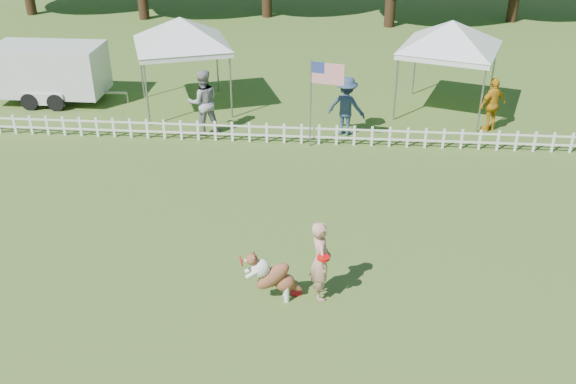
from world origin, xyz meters
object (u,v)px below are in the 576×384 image
object	(u,v)px
handler	(321,260)
spectator_b	(346,106)
flag_pole	(311,104)
dog	(274,276)
frisbee_on_turf	(296,293)
cargo_trailer	(51,73)
canopy_tent_right	(447,68)
spectator_a	(203,102)
canopy_tent_left	(183,64)
spectator_c	(492,105)

from	to	relation	value
handler	spectator_b	size ratio (longest dim) A/B	0.93
handler	flag_pole	distance (m)	6.95
dog	frisbee_on_turf	xyz separation A→B (m)	(0.40, 0.23, -0.53)
handler	cargo_trailer	bearing A→B (deg)	30.32
frisbee_on_turf	flag_pole	size ratio (longest dim) A/B	0.09
canopy_tent_right	dog	bearing A→B (deg)	-95.52
dog	spectator_a	world-z (taller)	spectator_a
canopy_tent_right	spectator_b	distance (m)	3.77
canopy_tent_left	spectator_b	size ratio (longest dim) A/B	1.65
spectator_a	spectator_c	world-z (taller)	spectator_a
cargo_trailer	spectator_b	world-z (taller)	cargo_trailer
handler	dog	size ratio (longest dim) A/B	1.50
dog	flag_pole	bearing A→B (deg)	74.06
handler	frisbee_on_turf	distance (m)	0.91
dog	frisbee_on_turf	size ratio (longest dim) A/B	4.78
canopy_tent_left	spectator_a	bearing A→B (deg)	-83.17
canopy_tent_left	canopy_tent_right	distance (m)	8.30
flag_pole	spectator_c	xyz separation A→B (m)	(5.30, 1.60, -0.44)
canopy_tent_left	flag_pole	size ratio (longest dim) A/B	1.14
canopy_tent_right	cargo_trailer	bearing A→B (deg)	-161.88
spectator_c	canopy_tent_left	bearing A→B (deg)	-40.60
handler	spectator_c	size ratio (longest dim) A/B	0.99
spectator_a	spectator_b	size ratio (longest dim) A/B	1.10
spectator_b	spectator_c	xyz separation A→B (m)	(4.30, 0.63, -0.05)
spectator_b	frisbee_on_turf	bearing A→B (deg)	103.52
canopy_tent_left	spectator_b	world-z (taller)	canopy_tent_left
cargo_trailer	spectator_c	xyz separation A→B (m)	(14.03, -1.39, -0.15)
canopy_tent_left	spectator_c	world-z (taller)	canopy_tent_left
flag_pole	spectator_a	world-z (taller)	flag_pole
spectator_b	spectator_c	distance (m)	4.34
flag_pole	spectator_c	size ratio (longest dim) A/B	1.54
dog	flag_pole	size ratio (longest dim) A/B	0.43
handler	flag_pole	world-z (taller)	flag_pole
dog	spectator_c	world-z (taller)	spectator_c
frisbee_on_turf	flag_pole	xyz separation A→B (m)	(-0.11, 6.87, 1.25)
flag_pole	spectator_a	size ratio (longest dim) A/B	1.31
canopy_tent_left	spectator_c	distance (m)	9.58
spectator_a	spectator_c	bearing A→B (deg)	163.79
flag_pole	handler	bearing A→B (deg)	-74.09
flag_pole	spectator_c	world-z (taller)	flag_pole
handler	cargo_trailer	world-z (taller)	cargo_trailer
handler	spectator_c	distance (m)	9.74
handler	cargo_trailer	size ratio (longest dim) A/B	0.37
frisbee_on_turf	canopy_tent_right	size ratio (longest dim) A/B	0.08
frisbee_on_turf	spectator_a	distance (m)	8.32
canopy_tent_right	spectator_c	xyz separation A→B (m)	(1.19, -1.44, -0.62)
handler	spectator_c	xyz separation A→B (m)	(4.74, 8.51, 0.01)
canopy_tent_left	flag_pole	world-z (taller)	canopy_tent_left
canopy_tent_left	frisbee_on_turf	bearing A→B (deg)	-85.72
spectator_b	spectator_c	bearing A→B (deg)	-151.71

